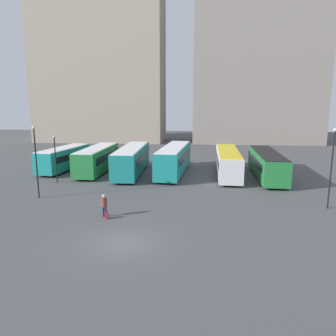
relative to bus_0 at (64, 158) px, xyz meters
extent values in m
plane|color=#4C4C4F|center=(12.18, -20.62, -1.54)|extent=(160.00, 160.00, 0.00)
cube|color=tan|center=(-4.70, 32.82, 17.45)|extent=(27.21, 11.94, 37.99)
cube|color=gray|center=(28.53, 32.82, 20.55)|extent=(26.16, 11.15, 44.20)
cube|color=#19847F|center=(-0.01, -0.08, -0.02)|extent=(3.75, 9.35, 2.48)
cube|color=black|center=(0.53, 3.61, 0.29)|extent=(2.70, 2.02, 0.94)
cube|color=black|center=(-0.13, -0.89, 0.29)|extent=(3.30, 6.12, 0.74)
cube|color=white|center=(-0.01, -0.08, 1.26)|extent=(3.53, 9.14, 0.08)
cylinder|color=black|center=(0.40, 2.71, -1.02)|extent=(2.47, 1.38, 1.05)
cylinder|color=black|center=(-0.42, -2.86, -1.02)|extent=(2.47, 1.38, 1.05)
cube|color=#237A38|center=(4.48, -0.77, 0.05)|extent=(2.68, 10.44, 2.69)
cube|color=black|center=(4.53, 3.50, 0.39)|extent=(2.61, 1.95, 1.02)
cube|color=black|center=(4.47, -1.70, 0.39)|extent=(2.66, 6.69, 0.81)
cube|color=white|center=(4.48, -0.77, 1.44)|extent=(2.47, 10.23, 0.08)
cylinder|color=black|center=(4.52, 2.46, -1.08)|extent=(2.46, 0.95, 0.92)
cylinder|color=black|center=(4.44, -3.99, -1.08)|extent=(2.46, 0.95, 0.92)
cube|color=#19847F|center=(8.84, -1.24, 0.13)|extent=(2.86, 11.92, 2.83)
cube|color=black|center=(8.73, 3.63, 0.48)|extent=(2.68, 2.23, 1.08)
cube|color=black|center=(8.86, -2.30, 0.48)|extent=(2.79, 7.65, 0.85)
cube|color=white|center=(8.84, -1.24, 1.58)|extent=(2.65, 11.68, 0.08)
cylinder|color=black|center=(8.75, 2.44, -1.07)|extent=(2.51, 1.00, 0.95)
cylinder|color=black|center=(8.92, -4.91, -1.07)|extent=(2.51, 1.00, 0.95)
cube|color=#19847F|center=(13.80, -0.78, 0.19)|extent=(3.56, 11.94, 2.91)
cube|color=black|center=(14.22, 4.02, 0.55)|extent=(2.77, 2.37, 1.11)
cube|color=black|center=(13.71, -1.84, 0.55)|extent=(3.22, 7.72, 0.87)
cube|color=white|center=(13.80, -0.78, 1.68)|extent=(3.33, 11.69, 0.08)
cylinder|color=black|center=(14.11, 2.85, -1.04)|extent=(2.53, 1.21, 1.00)
cylinder|color=black|center=(13.49, -4.42, -1.04)|extent=(2.53, 1.21, 1.00)
cube|color=silver|center=(20.11, -0.91, -0.01)|extent=(2.73, 12.35, 2.56)
cube|color=black|center=(20.23, 4.13, 0.31)|extent=(2.53, 2.31, 0.97)
cube|color=black|center=(20.08, -2.01, 0.31)|extent=(2.65, 7.93, 0.77)
cube|color=yellow|center=(20.11, -0.91, 1.31)|extent=(2.53, 12.10, 0.08)
cylinder|color=black|center=(20.20, 2.90, -1.08)|extent=(2.36, 0.99, 0.94)
cylinder|color=black|center=(20.01, -4.71, -1.08)|extent=(2.36, 0.99, 0.94)
cube|color=#237A38|center=(24.37, -1.70, -0.01)|extent=(2.84, 12.23, 2.55)
cube|color=black|center=(24.48, 3.30, 0.30)|extent=(2.66, 2.29, 0.97)
cube|color=black|center=(24.34, -2.79, 0.30)|extent=(2.77, 7.85, 0.77)
cube|color=black|center=(24.37, -1.70, 1.30)|extent=(2.63, 11.98, 0.08)
cylinder|color=black|center=(24.45, 2.08, -1.08)|extent=(2.48, 0.99, 0.93)
cylinder|color=black|center=(24.28, -5.47, -1.08)|extent=(2.48, 0.99, 0.93)
cylinder|color=#382D4C|center=(9.72, -16.25, -1.16)|extent=(0.17, 0.17, 0.77)
cylinder|color=#382D4C|center=(9.88, -16.23, -1.16)|extent=(0.17, 0.17, 0.77)
cylinder|color=brown|center=(9.80, -16.24, -0.43)|extent=(0.48, 0.48, 0.67)
sphere|color=beige|center=(9.80, -16.24, 0.03)|extent=(0.25, 0.25, 0.25)
cube|color=#B7232D|center=(10.10, -16.66, -1.28)|extent=(0.22, 0.39, 0.52)
cube|color=black|center=(10.11, -16.78, -0.91)|extent=(0.10, 0.03, 0.23)
cylinder|color=black|center=(27.04, -12.68, 1.54)|extent=(0.12, 0.12, 6.18)
sphere|color=beige|center=(27.04, -12.68, 4.72)|extent=(0.28, 0.28, 0.28)
cylinder|color=black|center=(1.76, -6.28, 0.84)|extent=(0.12, 0.12, 4.77)
sphere|color=beige|center=(1.76, -6.28, 3.31)|extent=(0.28, 0.28, 0.28)
cylinder|color=black|center=(2.60, -11.98, 1.52)|extent=(0.12, 0.12, 6.12)
sphere|color=beige|center=(2.60, -11.98, 4.66)|extent=(0.28, 0.28, 0.28)
camera|label=1|loc=(16.64, -38.83, 6.76)|focal=35.00mm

